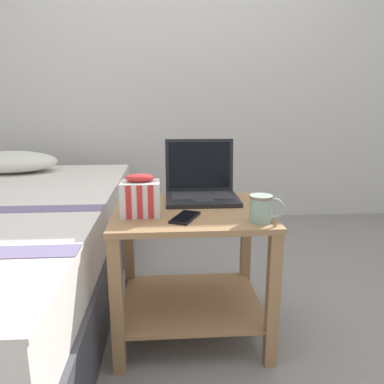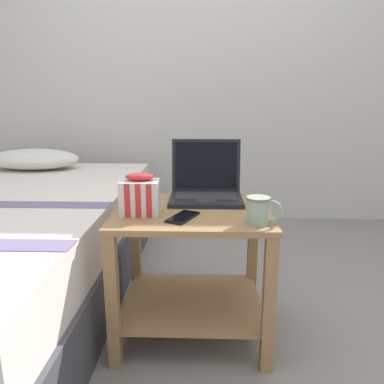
{
  "view_description": "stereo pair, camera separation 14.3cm",
  "coord_description": "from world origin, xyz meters",
  "px_view_note": "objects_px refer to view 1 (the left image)",
  "views": [
    {
      "loc": [
        -0.1,
        -1.42,
        0.96
      ],
      "look_at": [
        0.0,
        -0.04,
        0.62
      ],
      "focal_mm": 35.0,
      "sensor_mm": 36.0,
      "label": 1
    },
    {
      "loc": [
        0.04,
        -1.43,
        0.96
      ],
      "look_at": [
        0.0,
        -0.04,
        0.62
      ],
      "focal_mm": 35.0,
      "sensor_mm": 36.0,
      "label": 2
    }
  ],
  "objects_px": {
    "laptop": "(201,187)",
    "cell_phone": "(185,217)",
    "mug_front_left": "(262,207)",
    "snack_bag": "(140,197)"
  },
  "relations": [
    {
      "from": "mug_front_left",
      "to": "snack_bag",
      "type": "relative_size",
      "value": 0.79
    },
    {
      "from": "mug_front_left",
      "to": "laptop",
      "type": "bearing_deg",
      "value": 118.32
    },
    {
      "from": "laptop",
      "to": "snack_bag",
      "type": "xyz_separation_m",
      "value": [
        -0.25,
        -0.23,
        0.02
      ]
    },
    {
      "from": "laptop",
      "to": "mug_front_left",
      "type": "height_order",
      "value": "laptop"
    },
    {
      "from": "mug_front_left",
      "to": "snack_bag",
      "type": "distance_m",
      "value": 0.45
    },
    {
      "from": "laptop",
      "to": "cell_phone",
      "type": "distance_m",
      "value": 0.3
    },
    {
      "from": "mug_front_left",
      "to": "snack_bag",
      "type": "height_order",
      "value": "snack_bag"
    },
    {
      "from": "mug_front_left",
      "to": "cell_phone",
      "type": "height_order",
      "value": "mug_front_left"
    },
    {
      "from": "mug_front_left",
      "to": "cell_phone",
      "type": "distance_m",
      "value": 0.28
    },
    {
      "from": "mug_front_left",
      "to": "cell_phone",
      "type": "bearing_deg",
      "value": 168.09
    }
  ]
}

